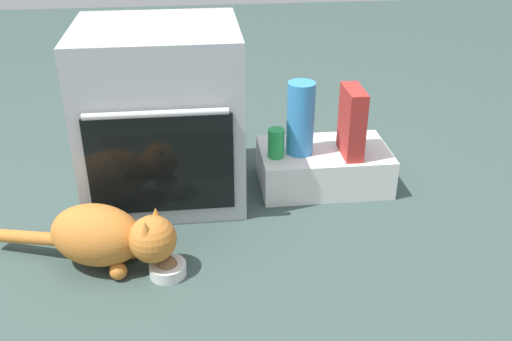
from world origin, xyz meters
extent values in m
plane|color=#384C47|center=(0.00, 0.00, 0.00)|extent=(8.00, 8.00, 0.00)
cube|color=#B7BABF|center=(-0.06, 0.43, 0.35)|extent=(0.61, 0.54, 0.69)
cube|color=black|center=(-0.06, 0.16, 0.26)|extent=(0.52, 0.01, 0.38)
cylinder|color=silver|center=(-0.06, 0.13, 0.47)|extent=(0.49, 0.02, 0.02)
cube|color=white|center=(0.60, 0.41, 0.08)|extent=(0.53, 0.33, 0.17)
cylinder|color=white|center=(-0.05, -0.14, 0.02)|extent=(0.12, 0.12, 0.04)
sphere|color=brown|center=(-0.05, -0.14, 0.04)|extent=(0.07, 0.07, 0.07)
ellipsoid|color=#C6752D|center=(-0.28, -0.05, 0.12)|extent=(0.37, 0.30, 0.21)
sphere|color=#C6752D|center=(-0.09, -0.12, 0.14)|extent=(0.16, 0.16, 0.16)
cone|color=#C6752D|center=(-0.07, -0.08, 0.19)|extent=(0.05, 0.05, 0.07)
cone|color=#C6752D|center=(-0.10, -0.16, 0.19)|extent=(0.05, 0.05, 0.07)
cylinder|color=#C6752D|center=(-0.53, 0.04, 0.07)|extent=(0.27, 0.14, 0.07)
sphere|color=#C6752D|center=(-0.17, -0.03, 0.03)|extent=(0.06, 0.06, 0.06)
sphere|color=#C6752D|center=(-0.21, -0.14, 0.03)|extent=(0.06, 0.06, 0.06)
cube|color=#B72D28|center=(0.69, 0.36, 0.31)|extent=(0.07, 0.18, 0.28)
cylinder|color=#388CD1|center=(0.49, 0.39, 0.32)|extent=(0.11, 0.11, 0.30)
cylinder|color=green|center=(0.39, 0.37, 0.23)|extent=(0.07, 0.07, 0.12)
camera|label=1|loc=(0.07, -1.70, 1.22)|focal=40.54mm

